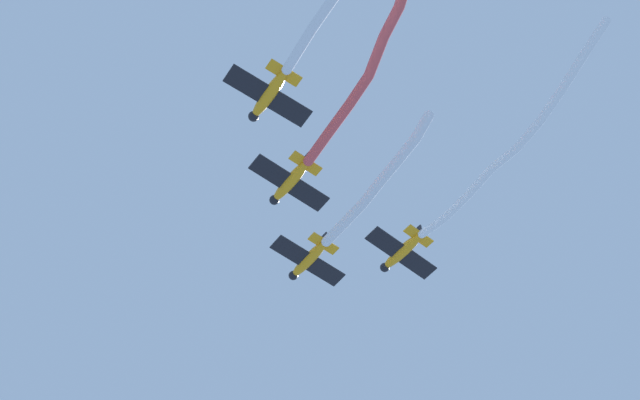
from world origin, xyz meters
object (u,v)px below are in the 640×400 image
(airplane_left_wing, at_px, (290,182))
(airplane_lead, at_px, (308,260))
(airplane_slot, at_px, (269,95))
(airplane_right_wing, at_px, (402,252))

(airplane_left_wing, bearing_deg, airplane_lead, -47.24)
(airplane_lead, xyz_separation_m, airplane_slot, (-12.03, -8.75, -0.30))
(airplane_slot, bearing_deg, airplane_left_wing, -44.24)
(airplane_lead, height_order, airplane_left_wing, same)
(airplane_lead, height_order, airplane_right_wing, airplane_right_wing)
(airplane_left_wing, xyz_separation_m, airplane_right_wing, (11.00, -1.15, 0.30))
(airplane_lead, distance_m, airplane_slot, 14.88)
(airplane_slot, bearing_deg, airplane_lead, -44.25)
(airplane_right_wing, bearing_deg, airplane_lead, 46.23)
(airplane_left_wing, bearing_deg, airplane_right_wing, -89.24)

